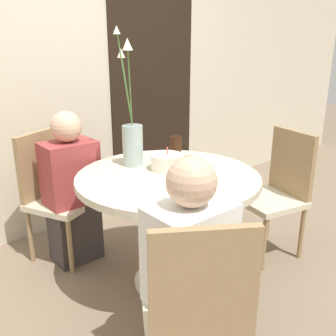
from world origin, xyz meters
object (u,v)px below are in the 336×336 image
drink_glass_1 (187,174)px  person_boy (72,193)px  chair_left_flank (197,309)px  person_woman (189,284)px  chair_far_back (53,189)px  drink_glass_0 (191,167)px  chair_right_flank (279,187)px  side_plate (183,195)px  birthday_cake (167,162)px  flower_vase (132,135)px  drink_glass_2 (176,146)px

drink_glass_1 → person_boy: size_ratio=0.12×
chair_left_flank → person_woman: (0.09, 0.13, -0.00)m
person_woman → chair_far_back: bearing=89.8°
chair_left_flank → drink_glass_0: (0.55, 0.63, 0.29)m
chair_far_back → chair_right_flank: same height
chair_right_flank → side_plate: 1.04m
birthday_cake → drink_glass_0: birthday_cake is taller
chair_far_back → chair_right_flank: bearing=-64.1°
chair_right_flank → drink_glass_0: size_ratio=7.76×
drink_glass_0 → birthday_cake: bearing=96.2°
chair_far_back → drink_glass_0: 1.05m
chair_far_back → person_woman: bearing=-115.9°
chair_left_flank → person_woman: person_woman is taller
birthday_cake → person_woman: person_woman is taller
flower_vase → drink_glass_2: bearing=-3.2°
chair_right_flank → drink_glass_1: bearing=-77.2°
chair_far_back → side_plate: 1.14m
drink_glass_0 → drink_glass_1: drink_glass_1 is taller
side_plate → birthday_cake: bearing=60.9°
birthday_cake → drink_glass_1: size_ratio=1.59×
flower_vase → side_plate: flower_vase is taller
drink_glass_0 → flower_vase: bearing=108.7°
chair_right_flank → drink_glass_1: chair_right_flank is taller
flower_vase → drink_glass_1: bearing=-87.1°
chair_right_flank → drink_glass_2: bearing=-115.9°
chair_right_flank → person_boy: 1.43m
chair_right_flank → side_plate: chair_right_flank is taller
chair_left_flank → person_woman: 0.16m
flower_vase → person_woman: bearing=-110.5°
chair_left_flank → drink_glass_0: chair_left_flank is taller
chair_far_back → chair_right_flank: (1.23, -0.98, 0.00)m
birthday_cake → person_boy: 0.73m
side_plate → drink_glass_1: drink_glass_1 is taller
person_boy → person_woman: same height
side_plate → drink_glass_0: drink_glass_0 is taller
birthday_cake → person_woman: (-0.44, -0.68, -0.29)m
chair_left_flank → birthday_cake: size_ratio=4.54×
chair_far_back → birthday_cake: 0.88m
side_plate → drink_glass_2: size_ratio=1.39×
birthday_cake → flower_vase: flower_vase is taller
chair_far_back → drink_glass_1: chair_far_back is taller
side_plate → drink_glass_1: (0.12, 0.11, 0.06)m
drink_glass_1 → drink_glass_2: 0.55m
drink_glass_1 → person_woman: bearing=-131.0°
side_plate → person_woman: 0.45m
drink_glass_1 → person_boy: 0.93m
chair_left_flank → side_plate: chair_left_flank is taller
person_woman → chair_left_flank: bearing=-122.6°
side_plate → flower_vase: bearing=80.4°
chair_left_flank → chair_right_flank: (1.32, 0.55, 0.00)m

